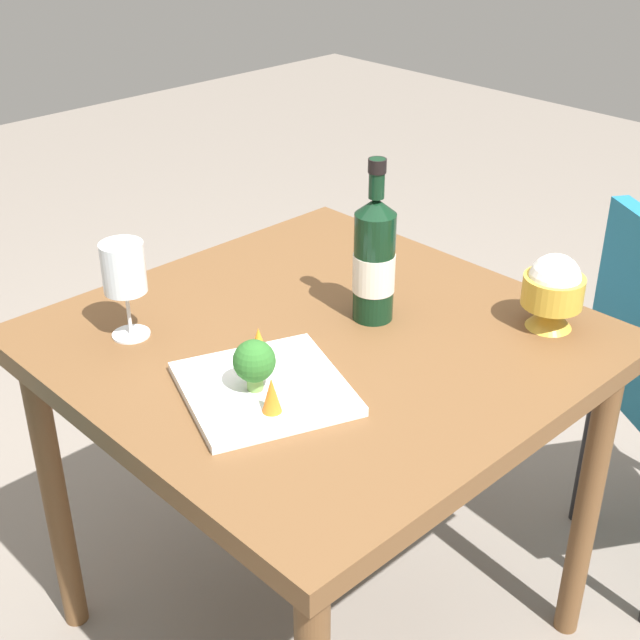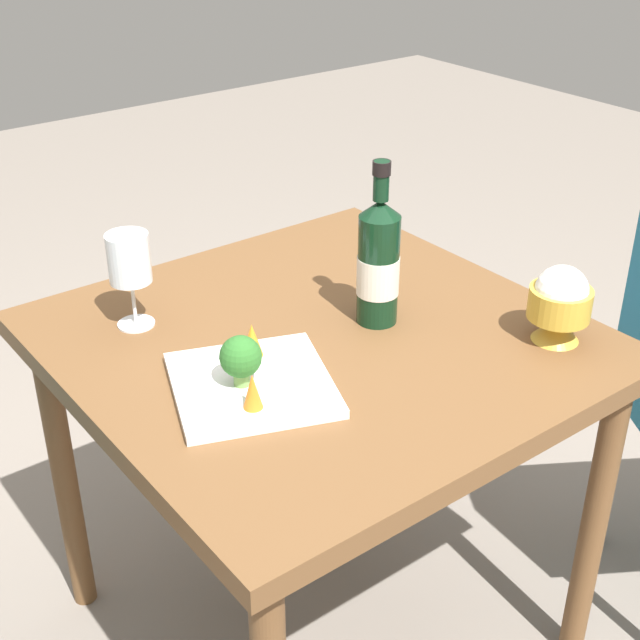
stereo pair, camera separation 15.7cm
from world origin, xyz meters
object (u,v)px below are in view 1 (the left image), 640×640
(wine_bottle, at_px, (374,259))
(carrot_garnish_right, at_px, (259,344))
(serving_plate, at_px, (264,388))
(wine_glass, at_px, (124,270))
(rice_bowl, at_px, (553,290))
(broccoli_floret, at_px, (254,362))
(carrot_garnish_left, at_px, (272,395))

(wine_bottle, height_order, carrot_garnish_right, wine_bottle)
(wine_bottle, bearing_deg, serving_plate, 99.70)
(wine_glass, xyz_separation_m, rice_bowl, (-0.50, -0.57, -0.05))
(serving_plate, height_order, carrot_garnish_right, carrot_garnish_right)
(serving_plate, relative_size, carrot_garnish_right, 5.46)
(rice_bowl, bearing_deg, carrot_garnish_right, 61.28)
(broccoli_floret, bearing_deg, rice_bowl, -109.82)
(serving_plate, height_order, broccoli_floret, broccoli_floret)
(wine_glass, bearing_deg, carrot_garnish_left, -178.33)
(rice_bowl, xyz_separation_m, serving_plate, (0.19, 0.52, -0.07))
(wine_glass, xyz_separation_m, carrot_garnish_right, (-0.24, -0.10, -0.08))
(wine_bottle, relative_size, rice_bowl, 2.15)
(rice_bowl, bearing_deg, broccoli_floret, 70.18)
(wine_bottle, xyz_separation_m, rice_bowl, (-0.25, -0.21, -0.04))
(rice_bowl, distance_m, broccoli_floret, 0.57)
(rice_bowl, height_order, broccoli_floret, rice_bowl)
(rice_bowl, xyz_separation_m, carrot_garnish_right, (0.26, 0.47, -0.03))
(broccoli_floret, bearing_deg, wine_glass, 6.02)
(rice_bowl, relative_size, carrot_garnish_left, 2.40)
(wine_bottle, height_order, wine_glass, wine_bottle)
(wine_bottle, xyz_separation_m, carrot_garnish_left, (-0.12, 0.35, -0.07))
(broccoli_floret, distance_m, carrot_garnish_right, 0.09)
(rice_bowl, height_order, carrot_garnish_left, rice_bowl)
(serving_plate, bearing_deg, carrot_garnish_left, 148.39)
(wine_glass, distance_m, carrot_garnish_right, 0.27)
(wine_glass, distance_m, serving_plate, 0.33)
(rice_bowl, bearing_deg, wine_glass, 48.63)
(carrot_garnish_left, height_order, carrot_garnish_right, same)
(broccoli_floret, distance_m, carrot_garnish_left, 0.07)
(carrot_garnish_right, bearing_deg, rice_bowl, -118.72)
(serving_plate, relative_size, broccoli_floret, 3.76)
(broccoli_floret, height_order, carrot_garnish_left, broccoli_floret)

